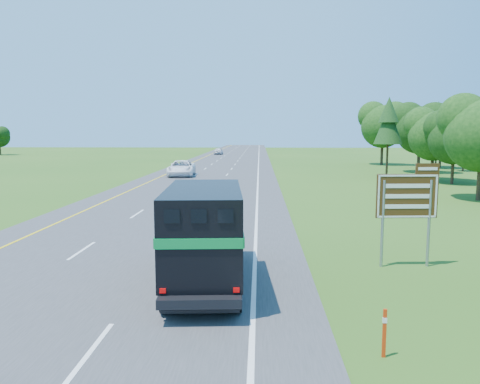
{
  "coord_description": "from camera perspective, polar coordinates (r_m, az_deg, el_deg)",
  "views": [
    {
      "loc": [
        5.66,
        -7.98,
        5.0
      ],
      "look_at": [
        4.62,
        16.72,
        1.84
      ],
      "focal_mm": 35.0,
      "sensor_mm": 36.0,
      "label": 1
    }
  ],
  "objects": [
    {
      "name": "lane_markings",
      "position": [
        58.47,
        -3.17,
        2.4
      ],
      "size": [
        11.15,
        260.0,
        0.01
      ],
      "color": "yellow",
      "rests_on": "road"
    },
    {
      "name": "delineator",
      "position": [
        11.3,
        17.19,
        -15.95
      ],
      "size": [
        0.09,
        0.05,
        1.12
      ],
      "color": "red",
      "rests_on": "ground"
    },
    {
      "name": "road",
      "position": [
        58.47,
        -3.17,
        2.37
      ],
      "size": [
        15.0,
        260.0,
        0.04
      ],
      "primitive_type": "cube",
      "color": "#38383A",
      "rests_on": "ground"
    },
    {
      "name": "horse_truck",
      "position": [
        15.37,
        -4.32,
        -4.85
      ],
      "size": [
        2.79,
        7.47,
        3.25
      ],
      "rotation": [
        0.0,
        0.0,
        0.07
      ],
      "color": "black",
      "rests_on": "road"
    },
    {
      "name": "white_suv",
      "position": [
        54.2,
        -7.16,
        2.9
      ],
      "size": [
        3.38,
        6.54,
        1.76
      ],
      "primitive_type": "imported",
      "rotation": [
        0.0,
        0.0,
        0.07
      ],
      "color": "white",
      "rests_on": "road"
    },
    {
      "name": "exit_sign",
      "position": [
        18.32,
        19.8,
        -0.94
      ],
      "size": [
        2.29,
        0.23,
        3.88
      ],
      "rotation": [
        0.0,
        0.0,
        0.07
      ],
      "color": "gray",
      "rests_on": "ground"
    },
    {
      "name": "far_car",
      "position": [
        106.79,
        -2.66,
        5.01
      ],
      "size": [
        1.89,
        4.52,
        1.53
      ],
      "primitive_type": "imported",
      "rotation": [
        0.0,
        0.0,
        -0.02
      ],
      "color": "silver",
      "rests_on": "road"
    }
  ]
}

